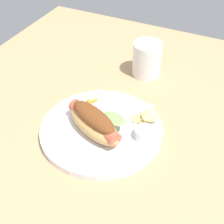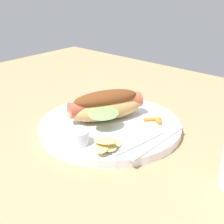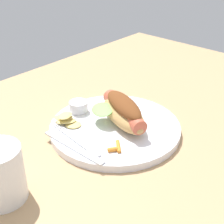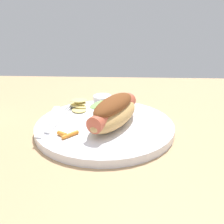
# 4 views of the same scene
# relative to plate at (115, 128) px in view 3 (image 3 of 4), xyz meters

# --- Properties ---
(ground_plane) EXTENTS (1.20, 0.90, 0.02)m
(ground_plane) POSITION_rel_plate_xyz_m (-0.03, 0.03, -0.02)
(ground_plane) COLOR tan
(plate) EXTENTS (0.28, 0.28, 0.02)m
(plate) POSITION_rel_plate_xyz_m (0.00, 0.00, 0.00)
(plate) COLOR white
(plate) RESTS_ON ground_plane
(hot_dog) EXTENTS (0.12, 0.17, 0.06)m
(hot_dog) POSITION_rel_plate_xyz_m (-0.02, 0.01, 0.04)
(hot_dog) COLOR tan
(hot_dog) RESTS_ON plate
(sauce_ramekin) EXTENTS (0.04, 0.04, 0.03)m
(sauce_ramekin) POSITION_rel_plate_xyz_m (0.01, -0.10, 0.02)
(sauce_ramekin) COLOR white
(sauce_ramekin) RESTS_ON plate
(fork) EXTENTS (0.03, 0.15, 0.00)m
(fork) POSITION_rel_plate_xyz_m (0.10, -0.02, 0.01)
(fork) COLOR silver
(fork) RESTS_ON plate
(knife) EXTENTS (0.01, 0.16, 0.00)m
(knife) POSITION_rel_plate_xyz_m (0.12, -0.01, 0.01)
(knife) COLOR silver
(knife) RESTS_ON plate
(chips_pile) EXTENTS (0.05, 0.08, 0.02)m
(chips_pile) POSITION_rel_plate_xyz_m (0.07, -0.08, 0.02)
(chips_pile) COLOR #DDC56E
(chips_pile) RESTS_ON plate
(carrot_garnish) EXTENTS (0.04, 0.03, 0.01)m
(carrot_garnish) POSITION_rel_plate_xyz_m (0.07, 0.06, 0.01)
(carrot_garnish) COLOR orange
(carrot_garnish) RESTS_ON plate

